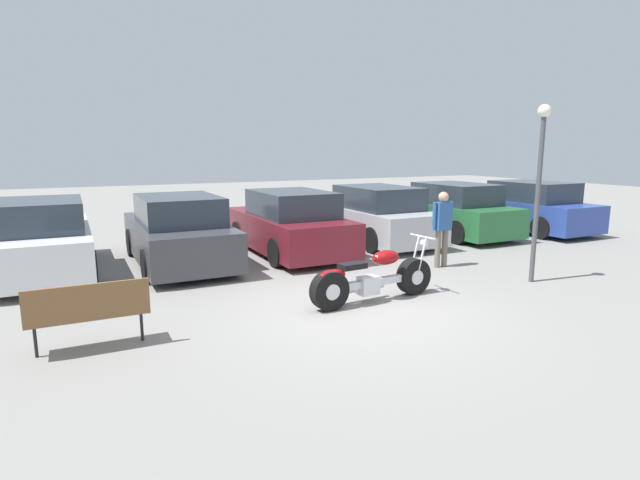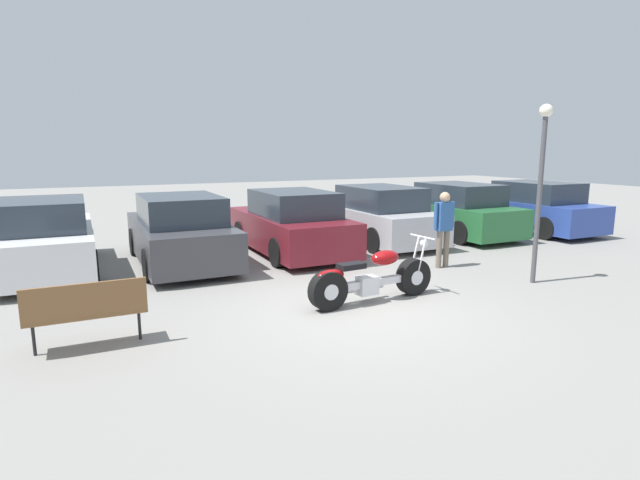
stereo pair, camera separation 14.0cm
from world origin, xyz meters
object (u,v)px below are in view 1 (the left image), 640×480
(parked_car_silver, at_px, (374,216))
(park_bench, at_px, (89,309))
(parked_car_dark_grey, at_px, (178,233))
(parked_car_green, at_px, (451,211))
(parked_car_blue, at_px, (527,208))
(lamp_post, at_px, (540,171))
(motorcycle, at_px, (372,279))
(person_standing, at_px, (442,223))
(parked_car_white, at_px, (41,240))
(parked_car_maroon, at_px, (289,224))

(parked_car_silver, xyz_separation_m, park_bench, (-7.21, -4.74, -0.15))
(parked_car_silver, bearing_deg, parked_car_dark_grey, -176.27)
(parked_car_dark_grey, distance_m, parked_car_green, 7.91)
(parked_car_blue, xyz_separation_m, lamp_post, (-4.81, -4.38, 1.41))
(parked_car_silver, height_order, parked_car_green, same)
(motorcycle, relative_size, lamp_post, 0.72)
(parked_car_blue, height_order, park_bench, parked_car_blue)
(park_bench, bearing_deg, lamp_post, -0.93)
(parked_car_blue, bearing_deg, person_standing, -154.55)
(parked_car_white, relative_size, parked_car_green, 1.00)
(parked_car_white, height_order, park_bench, parked_car_white)
(motorcycle, xyz_separation_m, parked_car_silver, (2.96, 4.59, 0.30))
(motorcycle, xyz_separation_m, person_standing, (2.67, 1.45, 0.56))
(park_bench, xyz_separation_m, person_standing, (6.92, 1.61, 0.41))
(parked_car_white, xyz_separation_m, park_bench, (0.69, -4.73, -0.15))
(parked_car_maroon, xyz_separation_m, parked_car_blue, (7.90, -0.17, 0.00))
(parked_car_green, height_order, parked_car_blue, same)
(motorcycle, relative_size, parked_car_blue, 0.55)
(parked_car_green, height_order, park_bench, parked_car_green)
(parked_car_white, distance_m, parked_car_dark_grey, 2.65)
(lamp_post, bearing_deg, parked_car_silver, 95.38)
(parked_car_white, bearing_deg, parked_car_maroon, -3.28)
(parked_car_white, bearing_deg, parked_car_blue, -2.04)
(parked_car_silver, bearing_deg, lamp_post, -84.62)
(person_standing, bearing_deg, parked_car_dark_grey, 150.68)
(parked_car_maroon, xyz_separation_m, parked_car_green, (5.27, 0.28, 0.00))
(park_bench, distance_m, lamp_post, 7.83)
(motorcycle, xyz_separation_m, lamp_post, (3.42, -0.28, 1.71))
(parked_car_silver, relative_size, lamp_post, 1.31)
(parked_car_dark_grey, relative_size, person_standing, 2.67)
(parked_car_silver, xyz_separation_m, parked_car_green, (2.63, -0.04, 0.00))
(parked_car_green, height_order, lamp_post, lamp_post)
(parked_car_green, relative_size, park_bench, 3.02)
(parked_car_silver, bearing_deg, parked_car_green, -0.97)
(parked_car_maroon, relative_size, parked_car_green, 1.00)
(parked_car_silver, relative_size, parked_car_green, 1.00)
(motorcycle, xyz_separation_m, parked_car_blue, (8.23, 4.10, 0.30))
(parked_car_white, height_order, parked_car_blue, same)
(parked_car_silver, xyz_separation_m, person_standing, (-0.30, -3.14, 0.26))
(parked_car_green, xyz_separation_m, parked_car_blue, (2.63, -0.44, 0.00))
(parked_car_silver, bearing_deg, parked_car_white, -179.87)
(person_standing, bearing_deg, parked_car_silver, 84.60)
(parked_car_blue, height_order, person_standing, person_standing)
(person_standing, bearing_deg, lamp_post, -66.46)
(motorcycle, bearing_deg, parked_car_silver, 57.14)
(parked_car_blue, bearing_deg, motorcycle, -153.53)
(park_bench, distance_m, person_standing, 7.11)
(parked_car_green, distance_m, parked_car_blue, 2.67)
(parked_car_maroon, bearing_deg, motorcycle, -94.39)
(parked_car_silver, bearing_deg, person_standing, -95.40)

